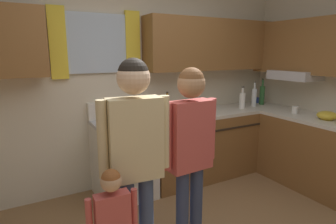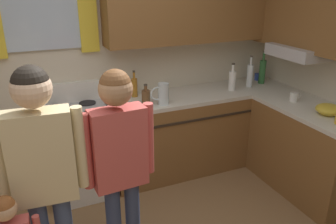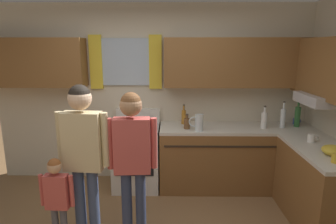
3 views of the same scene
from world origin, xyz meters
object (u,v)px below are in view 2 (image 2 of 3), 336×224
(adult_holding_child, at_px, (43,166))
(bottle_wine_green, at_px, (262,71))
(bottle_oil_amber, at_px, (134,87))
(mug_ceramic_white, at_px, (294,97))
(mug_cobalt_blue, at_px, (258,77))
(water_pitcher, at_px, (163,94))
(mixing_bowl, at_px, (328,110))
(bottle_squat_brown, at_px, (146,96))
(adult_in_plaid, at_px, (119,156))
(stove_oven, at_px, (78,150))
(bottle_tall_clear, at_px, (250,75))
(bottle_milk_white, at_px, (232,80))

(adult_holding_child, bearing_deg, bottle_wine_green, 26.23)
(bottle_oil_amber, xyz_separation_m, mug_ceramic_white, (1.46, -0.81, -0.06))
(mug_cobalt_blue, xyz_separation_m, water_pitcher, (-1.44, -0.36, 0.07))
(bottle_wine_green, bearing_deg, adult_holding_child, -153.77)
(bottle_wine_green, relative_size, mixing_bowl, 1.71)
(bottle_squat_brown, bearing_deg, mixing_bowl, -33.35)
(bottle_oil_amber, distance_m, mixing_bowl, 1.93)
(water_pitcher, relative_size, adult_in_plaid, 0.14)
(water_pitcher, bearing_deg, adult_holding_child, -138.73)
(bottle_wine_green, bearing_deg, mug_ceramic_white, -99.67)
(mixing_bowl, bearing_deg, mug_cobalt_blue, 83.80)
(water_pitcher, bearing_deg, bottle_oil_amber, 117.82)
(stove_oven, relative_size, mug_cobalt_blue, 9.58)
(bottle_tall_clear, distance_m, mixing_bowl, 1.05)
(stove_oven, distance_m, adult_holding_child, 1.43)
(bottle_oil_amber, distance_m, bottle_tall_clear, 1.37)
(bottle_tall_clear, xyz_separation_m, mug_ceramic_white, (0.11, -0.62, -0.09))
(bottle_oil_amber, bearing_deg, bottle_squat_brown, -82.18)
(bottle_wine_green, xyz_separation_m, bottle_oil_amber, (-1.58, 0.13, -0.04))
(stove_oven, xyz_separation_m, bottle_squat_brown, (0.71, -0.10, 0.51))
(bottle_tall_clear, height_order, adult_holding_child, adult_holding_child)
(water_pitcher, height_order, mixing_bowl, water_pitcher)
(bottle_wine_green, bearing_deg, bottle_milk_white, -169.00)
(stove_oven, xyz_separation_m, mug_ceramic_white, (2.14, -0.65, 0.48))
(stove_oven, relative_size, water_pitcher, 5.00)
(bottle_wine_green, distance_m, bottle_milk_white, 0.50)
(mug_ceramic_white, distance_m, water_pitcher, 1.36)
(adult_in_plaid, bearing_deg, stove_oven, 95.40)
(bottle_milk_white, xyz_separation_m, mug_cobalt_blue, (0.54, 0.23, -0.08))
(mixing_bowl, xyz_separation_m, adult_in_plaid, (-2.05, -0.17, 0.04))
(bottle_squat_brown, xyz_separation_m, adult_holding_child, (-1.06, -1.15, 0.06))
(bottle_milk_white, relative_size, adult_holding_child, 0.19)
(bottle_oil_amber, distance_m, adult_holding_child, 1.75)
(mug_ceramic_white, relative_size, mixing_bowl, 0.54)
(mug_cobalt_blue, distance_m, adult_holding_child, 3.01)
(water_pitcher, bearing_deg, bottle_milk_white, 7.91)
(bottle_oil_amber, height_order, bottle_tall_clear, bottle_tall_clear)
(bottle_wine_green, xyz_separation_m, water_pitcher, (-1.40, -0.22, -0.04))
(mug_cobalt_blue, distance_m, mixing_bowl, 1.23)
(mug_ceramic_white, bearing_deg, mug_cobalt_blue, 78.64)
(water_pitcher, bearing_deg, mug_ceramic_white, -19.67)
(stove_oven, relative_size, adult_in_plaid, 0.70)
(stove_oven, bearing_deg, bottle_oil_amber, 12.96)
(mug_ceramic_white, bearing_deg, bottle_oil_amber, 151.17)
(stove_oven, xyz_separation_m, bottle_tall_clear, (2.03, -0.03, 0.57))
(bottle_milk_white, bearing_deg, bottle_wine_green, 11.00)
(bottle_wine_green, distance_m, adult_holding_child, 2.91)
(adult_in_plaid, bearing_deg, mug_cobalt_blue, 32.57)
(mug_cobalt_blue, distance_m, water_pitcher, 1.49)
(mixing_bowl, bearing_deg, mug_ceramic_white, 94.21)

